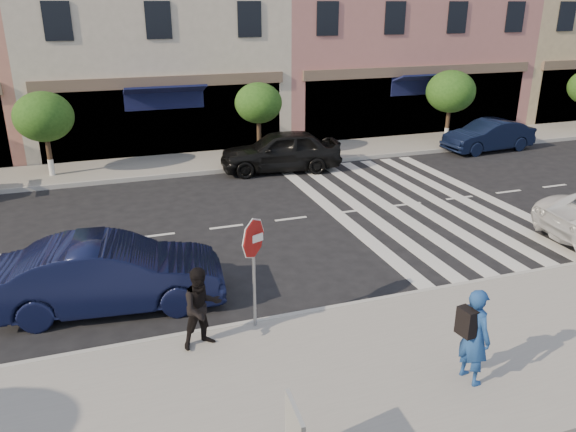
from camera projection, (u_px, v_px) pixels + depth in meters
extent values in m
plane|color=black|center=(266.00, 288.00, 12.85)|extent=(120.00, 120.00, 0.00)
cube|color=gray|center=(331.00, 384.00, 9.51)|extent=(60.00, 4.50, 0.15)
cube|color=gray|center=(186.00, 164.00, 22.54)|extent=(60.00, 3.00, 0.15)
cube|color=beige|center=(146.00, 17.00, 25.76)|extent=(11.00, 9.00, 11.00)
cube|color=#D3B887|center=(570.00, 5.00, 33.06)|extent=(12.00, 9.00, 12.00)
cylinder|color=#473323|center=(49.00, 154.00, 20.53)|extent=(0.18, 0.18, 1.60)
cylinder|color=silver|center=(51.00, 167.00, 20.70)|extent=(0.20, 0.20, 0.60)
ellipsoid|color=#214B15|center=(44.00, 117.00, 20.04)|extent=(2.10, 2.10, 1.79)
cylinder|color=#473323|center=(259.00, 137.00, 22.95)|extent=(0.18, 0.18, 1.71)
cylinder|color=silver|center=(259.00, 150.00, 23.14)|extent=(0.20, 0.20, 0.60)
ellipsoid|color=#214B15|center=(258.00, 103.00, 22.46)|extent=(1.90, 1.90, 1.62)
cylinder|color=#473323|center=(447.00, 123.00, 25.70)|extent=(0.18, 0.18, 1.65)
cylinder|color=silver|center=(446.00, 134.00, 25.89)|extent=(0.20, 0.20, 0.60)
ellipsoid|color=#214B15|center=(451.00, 91.00, 25.20)|extent=(2.20, 2.20, 1.87)
cylinder|color=gray|center=(254.00, 279.00, 10.75)|extent=(0.09, 0.09, 2.06)
cylinder|color=white|center=(253.00, 238.00, 10.44)|extent=(0.75, 0.32, 0.80)
cylinder|color=#9E1411|center=(254.00, 239.00, 10.42)|extent=(0.70, 0.31, 0.75)
cube|color=white|center=(254.00, 239.00, 10.39)|extent=(0.40, 0.18, 0.15)
imported|color=navy|center=(475.00, 336.00, 9.22)|extent=(0.49, 0.67, 1.70)
imported|color=black|center=(202.00, 308.00, 10.19)|extent=(0.88, 0.75, 1.57)
imported|color=black|center=(111.00, 274.00, 11.82)|extent=(4.85, 2.18, 1.55)
imported|color=black|center=(280.00, 151.00, 21.63)|extent=(4.81, 2.41, 1.58)
imported|color=black|center=(488.00, 136.00, 24.61)|extent=(4.20, 1.72, 1.35)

